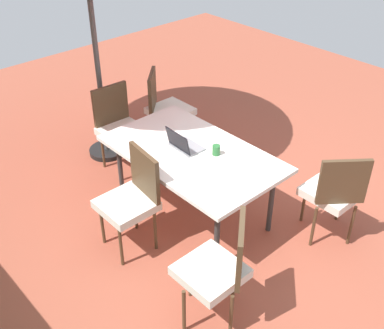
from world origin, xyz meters
TOP-DOWN VIEW (x-y plane):
  - ground_plane at (0.00, 0.00)m, footprint 10.00×10.00m
  - dining_table at (0.00, 0.00)m, footprint 1.74×1.03m
  - chair_north at (0.02, 0.71)m, footprint 0.47×0.48m
  - chair_northwest at (-1.11, 0.74)m, footprint 0.59×0.58m
  - chair_east at (1.19, 0.03)m, footprint 0.47×0.46m
  - chair_southeast at (1.19, -0.65)m, footprint 0.59×0.59m
  - chair_southwest at (-1.15, -0.71)m, footprint 0.58×0.58m
  - laptop at (0.09, 0.02)m, footprint 0.33×0.26m
  - cup at (-0.19, -0.14)m, footprint 0.08×0.08m

SIDE VIEW (x-z plane):
  - ground_plane at x=0.00m, z-range -0.02..0.00m
  - chair_north at x=0.02m, z-range 0.06..1.04m
  - chair_northwest at x=-1.11m, z-range 0.06..1.04m
  - chair_east at x=1.19m, z-range 0.06..1.04m
  - chair_southeast at x=1.19m, z-range 0.06..1.04m
  - chair_southwest at x=-1.15m, z-range 0.06..1.04m
  - dining_table at x=0.00m, z-range 0.32..1.06m
  - laptop at x=0.09m, z-range 0.68..0.89m
  - cup at x=-0.19m, z-range 0.74..0.84m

